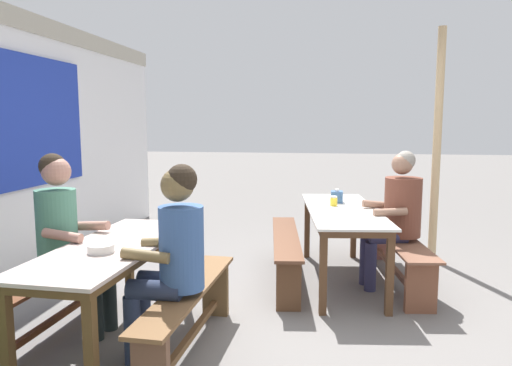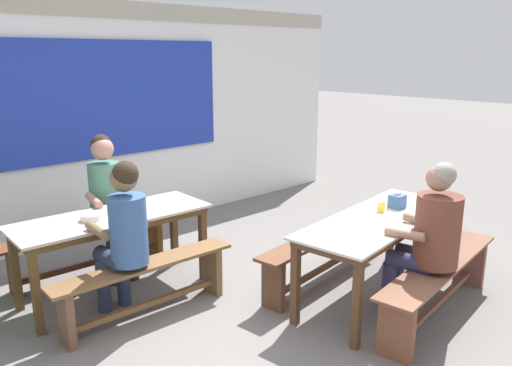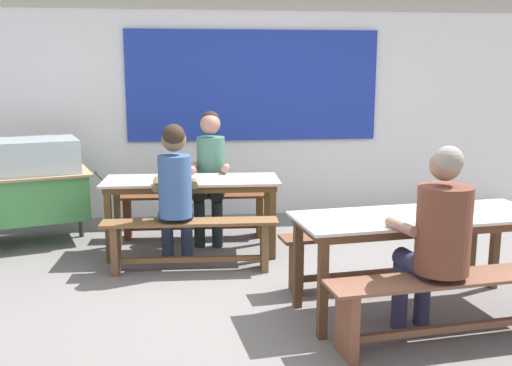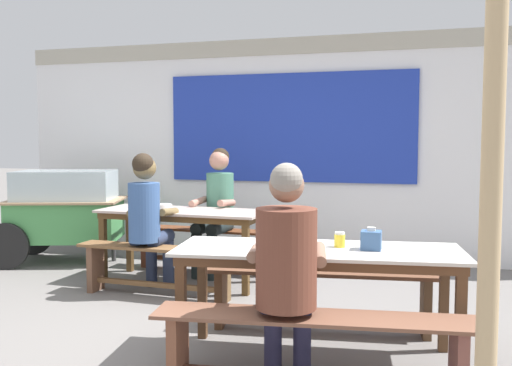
{
  "view_description": "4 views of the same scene",
  "coord_description": "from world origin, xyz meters",
  "px_view_note": "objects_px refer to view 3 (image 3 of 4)",
  "views": [
    {
      "loc": [
        -3.84,
        -0.21,
        1.58
      ],
      "look_at": [
        -0.04,
        0.38,
        1.08
      ],
      "focal_mm": 33.38,
      "sensor_mm": 36.0,
      "label": 1
    },
    {
      "loc": [
        -2.74,
        -2.61,
        2.08
      ],
      "look_at": [
        0.27,
        0.63,
        0.94
      ],
      "focal_mm": 35.48,
      "sensor_mm": 36.0,
      "label": 2
    },
    {
      "loc": [
        -0.84,
        -4.24,
        1.75
      ],
      "look_at": [
        -0.31,
        0.35,
        0.86
      ],
      "focal_mm": 40.73,
      "sensor_mm": 36.0,
      "label": 3
    },
    {
      "loc": [
        1.4,
        -3.88,
        1.43
      ],
      "look_at": [
        0.05,
        0.86,
        1.05
      ],
      "focal_mm": 39.34,
      "sensor_mm": 36.0,
      "label": 4
    }
  ],
  "objects_px": {
    "tissue_box": "(462,204)",
    "person_center_facing": "(210,168)",
    "bench_near_front": "(460,299)",
    "condiment_jar": "(434,205)",
    "person_left_back_turned": "(175,187)",
    "food_cart": "(21,183)",
    "dining_table_far": "(192,187)",
    "dining_table_near": "(420,225)",
    "bench_near_back": "(384,249)",
    "soup_bowl": "(171,177)",
    "bench_far_front": "(190,238)",
    "person_near_front": "(438,233)",
    "bench_far_back": "(194,209)"
  },
  "relations": [
    {
      "from": "bench_near_back",
      "to": "condiment_jar",
      "type": "distance_m",
      "value": 0.69
    },
    {
      "from": "dining_table_near",
      "to": "person_center_facing",
      "type": "xyz_separation_m",
      "value": [
        -1.44,
        2.06,
        0.1
      ]
    },
    {
      "from": "person_near_front",
      "to": "tissue_box",
      "type": "relative_size",
      "value": 9.06
    },
    {
      "from": "bench_near_front",
      "to": "food_cart",
      "type": "relative_size",
      "value": 1.02
    },
    {
      "from": "dining_table_far",
      "to": "condiment_jar",
      "type": "height_order",
      "value": "condiment_jar"
    },
    {
      "from": "dining_table_far",
      "to": "food_cart",
      "type": "bearing_deg",
      "value": 163.2
    },
    {
      "from": "dining_table_near",
      "to": "dining_table_far",
      "type": "bearing_deg",
      "value": 135.67
    },
    {
      "from": "person_left_back_turned",
      "to": "tissue_box",
      "type": "distance_m",
      "value": 2.38
    },
    {
      "from": "bench_near_back",
      "to": "soup_bowl",
      "type": "bearing_deg",
      "value": 149.44
    },
    {
      "from": "person_near_front",
      "to": "bench_far_front",
      "type": "bearing_deg",
      "value": 135.13
    },
    {
      "from": "condiment_jar",
      "to": "soup_bowl",
      "type": "relative_size",
      "value": 0.58
    },
    {
      "from": "food_cart",
      "to": "condiment_jar",
      "type": "distance_m",
      "value": 4.05
    },
    {
      "from": "condiment_jar",
      "to": "person_center_facing",
      "type": "bearing_deg",
      "value": 128.36
    },
    {
      "from": "food_cart",
      "to": "dining_table_near",
      "type": "bearing_deg",
      "value": -32.25
    },
    {
      "from": "person_left_back_turned",
      "to": "tissue_box",
      "type": "xyz_separation_m",
      "value": [
        2.12,
        -1.08,
        0.05
      ]
    },
    {
      "from": "person_left_back_turned",
      "to": "person_near_front",
      "type": "bearing_deg",
      "value": -44.01
    },
    {
      "from": "tissue_box",
      "to": "person_center_facing",
      "type": "bearing_deg",
      "value": 131.34
    },
    {
      "from": "bench_near_front",
      "to": "tissue_box",
      "type": "xyz_separation_m",
      "value": [
        0.27,
        0.59,
        0.49
      ]
    },
    {
      "from": "bench_near_front",
      "to": "person_near_front",
      "type": "height_order",
      "value": "person_near_front"
    },
    {
      "from": "condiment_jar",
      "to": "tissue_box",
      "type": "bearing_deg",
      "value": -9.0
    },
    {
      "from": "tissue_box",
      "to": "dining_table_near",
      "type": "bearing_deg",
      "value": -172.08
    },
    {
      "from": "bench_far_back",
      "to": "condiment_jar",
      "type": "xyz_separation_m",
      "value": [
        1.75,
        -2.07,
        0.48
      ]
    },
    {
      "from": "dining_table_near",
      "to": "person_left_back_turned",
      "type": "relative_size",
      "value": 1.45
    },
    {
      "from": "bench_far_front",
      "to": "bench_near_back",
      "type": "bearing_deg",
      "value": -17.89
    },
    {
      "from": "bench_far_front",
      "to": "soup_bowl",
      "type": "xyz_separation_m",
      "value": [
        -0.18,
        0.53,
        0.45
      ]
    },
    {
      "from": "dining_table_near",
      "to": "tissue_box",
      "type": "xyz_separation_m",
      "value": [
        0.33,
        0.05,
        0.14
      ]
    },
    {
      "from": "dining_table_far",
      "to": "soup_bowl",
      "type": "relative_size",
      "value": 9.92
    },
    {
      "from": "dining_table_far",
      "to": "person_near_front",
      "type": "bearing_deg",
      "value": -53.7
    },
    {
      "from": "dining_table_far",
      "to": "bench_far_front",
      "type": "relative_size",
      "value": 1.09
    },
    {
      "from": "bench_far_front",
      "to": "bench_near_back",
      "type": "distance_m",
      "value": 1.67
    },
    {
      "from": "bench_near_front",
      "to": "person_left_back_turned",
      "type": "xyz_separation_m",
      "value": [
        -1.85,
        1.67,
        0.45
      ]
    },
    {
      "from": "bench_near_front",
      "to": "condiment_jar",
      "type": "distance_m",
      "value": 0.79
    },
    {
      "from": "food_cart",
      "to": "dining_table_far",
      "type": "bearing_deg",
      "value": -16.8
    },
    {
      "from": "condiment_jar",
      "to": "soup_bowl",
      "type": "bearing_deg",
      "value": 142.52
    },
    {
      "from": "bench_near_back",
      "to": "condiment_jar",
      "type": "bearing_deg",
      "value": -66.95
    },
    {
      "from": "tissue_box",
      "to": "condiment_jar",
      "type": "height_order",
      "value": "tissue_box"
    },
    {
      "from": "food_cart",
      "to": "bench_near_front",
      "type": "bearing_deg",
      "value": -37.83
    },
    {
      "from": "tissue_box",
      "to": "soup_bowl",
      "type": "distance_m",
      "value": 2.66
    },
    {
      "from": "bench_far_front",
      "to": "person_left_back_turned",
      "type": "relative_size",
      "value": 1.18
    },
    {
      "from": "bench_near_front",
      "to": "condiment_jar",
      "type": "xyz_separation_m",
      "value": [
        0.06,
        0.62,
        0.48
      ]
    },
    {
      "from": "bench_near_back",
      "to": "condiment_jar",
      "type": "height_order",
      "value": "condiment_jar"
    },
    {
      "from": "bench_near_back",
      "to": "condiment_jar",
      "type": "xyz_separation_m",
      "value": [
        0.2,
        -0.46,
        0.47
      ]
    },
    {
      "from": "person_center_facing",
      "to": "soup_bowl",
      "type": "bearing_deg",
      "value": -129.6
    },
    {
      "from": "person_left_back_turned",
      "to": "person_center_facing",
      "type": "relative_size",
      "value": 0.98
    },
    {
      "from": "condiment_jar",
      "to": "bench_near_back",
      "type": "bearing_deg",
      "value": 113.05
    },
    {
      "from": "bench_far_front",
      "to": "condiment_jar",
      "type": "xyz_separation_m",
      "value": [
        1.79,
        -0.98,
        0.48
      ]
    },
    {
      "from": "person_near_front",
      "to": "soup_bowl",
      "type": "relative_size",
      "value": 7.65
    },
    {
      "from": "bench_near_back",
      "to": "tissue_box",
      "type": "relative_size",
      "value": 12.33
    },
    {
      "from": "bench_far_back",
      "to": "tissue_box",
      "type": "xyz_separation_m",
      "value": [
        1.95,
        -2.1,
        0.49
      ]
    },
    {
      "from": "condiment_jar",
      "to": "soup_bowl",
      "type": "height_order",
      "value": "condiment_jar"
    }
  ]
}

